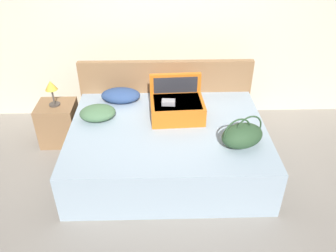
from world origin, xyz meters
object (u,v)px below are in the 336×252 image
Objects in this scene: duffel_bag at (242,135)px; pillow_center_head at (121,95)px; nightstand at (59,123)px; bed at (168,147)px; table_lamp at (51,88)px; hard_case_large at (177,106)px; pillow_near_headboard at (98,113)px.

duffel_bag is 1.09× the size of pillow_center_head.
duffel_bag is at bearing -22.90° from nightstand.
bed is 1.50m from table_lamp.
hard_case_large is at bearing -28.10° from pillow_center_head.
pillow_center_head is at bearing 3.26° from table_lamp.
duffel_bag is at bearing -19.48° from pillow_near_headboard.
nightstand is at bearing 157.10° from duffel_bag.
duffel_bag is at bearing -45.64° from hard_case_large.
pillow_center_head is (0.22, 0.38, 0.00)m from pillow_near_headboard.
nightstand is at bearing 0.00° from table_lamp.
pillow_center_head is at bearing 133.11° from bed.
pillow_center_head is at bearing 3.26° from nightstand.
table_lamp reaches higher than pillow_near_headboard.
nightstand is at bearing 148.94° from pillow_near_headboard.
nightstand is (-2.03, 0.86, -0.39)m from duffel_bag.
duffel_bag is (0.71, -0.33, 0.38)m from bed.
pillow_center_head is 1.47× the size of table_lamp.
table_lamp reaches higher than bed.
bed is 4.14× the size of duffel_bag.
hard_case_large is at bearing 2.53° from pillow_near_headboard.
hard_case_large is 1.53× the size of pillow_near_headboard.
pillow_center_head is at bearing 148.93° from hard_case_large.
bed is 1.42m from nightstand.
duffel_bag reaches higher than nightstand.
nightstand is (-0.78, -0.04, -0.35)m from pillow_center_head.
duffel_bag is 1.56m from pillow_near_headboard.
hard_case_large is at bearing 65.34° from bed.
hard_case_large is at bearing -11.90° from table_lamp.
pillow_center_head is 0.86m from nightstand.
bed is 0.87m from duffel_bag.
pillow_near_headboard is (-0.86, -0.04, -0.05)m from hard_case_large.
pillow_near_headboard reaches higher than bed.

